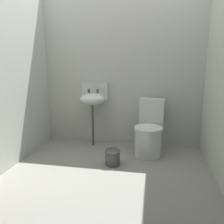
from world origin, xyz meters
TOP-DOWN VIEW (x-y plane):
  - ground_plane at (0.00, 0.00)m, footprint 2.87×2.52m
  - wall_back at (0.00, 1.11)m, footprint 2.87×0.10m
  - wall_left at (-1.29, 0.10)m, footprint 0.10×2.32m
  - toilet_near_wall at (0.47, 0.71)m, footprint 0.46×0.64m
  - sink at (-0.42, 0.90)m, footprint 0.42×0.35m
  - bucket at (0.01, 0.24)m, footprint 0.21×0.21m

SIDE VIEW (x-z plane):
  - ground_plane at x=0.00m, z-range -0.08..0.00m
  - bucket at x=0.01m, z-range 0.00..0.21m
  - toilet_near_wall at x=0.47m, z-range -0.07..0.71m
  - sink at x=-0.42m, z-range 0.26..1.25m
  - wall_back at x=0.00m, z-range 0.00..2.48m
  - wall_left at x=-1.29m, z-range 0.00..2.48m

